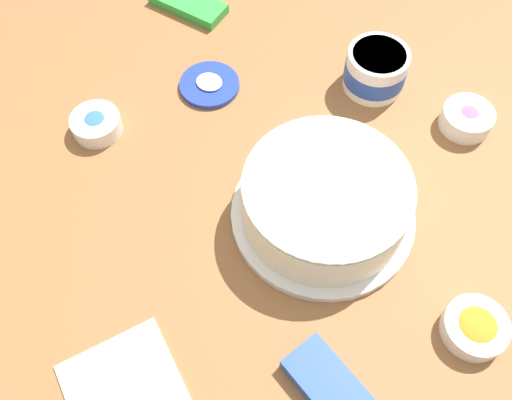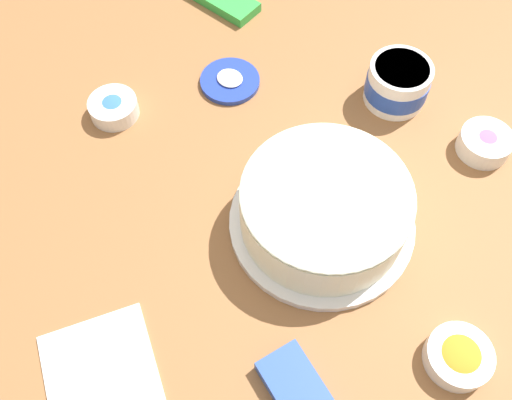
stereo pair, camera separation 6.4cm
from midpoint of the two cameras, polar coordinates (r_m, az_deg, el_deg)
The scene contains 10 objects.
ground_plane at distance 0.93m, azimuth -5.49°, elevation -0.94°, with size 1.54×1.54×0.00m, color #936038.
frosted_cake at distance 0.88m, azimuth 4.86°, elevation -0.13°, with size 0.29×0.29×0.11m.
frosting_tub at distance 1.07m, azimuth 10.13°, elevation 12.61°, with size 0.11×0.11×0.08m.
frosting_tub_lid at distance 1.08m, azimuth -6.38°, elevation 11.27°, with size 0.11×0.11×0.02m.
sprinkle_bowl_pink at distance 1.06m, azimuth 18.65°, elevation 7.64°, with size 0.09×0.09×0.04m.
sprinkle_bowl_blue at distance 1.05m, azimuth -17.34°, elevation 7.17°, with size 0.09×0.09×0.03m.
sprinkle_bowl_orange at distance 0.87m, azimuth 19.00°, elevation -12.04°, with size 0.09×0.09×0.03m.
candy_box_lower at distance 0.81m, azimuth 5.41°, elevation -18.60°, with size 0.15×0.07×0.02m, color #2D51B2.
candy_box_upper at distance 1.24m, azimuth -8.31°, elevation 18.69°, with size 0.16×0.06×0.02m, color green.
paper_napkin at distance 0.84m, azimuth -15.22°, elevation -17.88°, with size 0.15×0.15×0.01m, color white.
Camera 1 is at (-0.29, 0.37, 0.80)m, focal length 40.19 mm.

